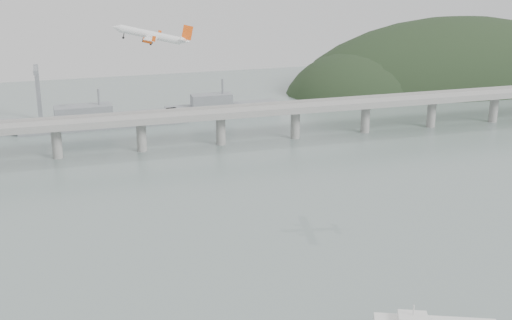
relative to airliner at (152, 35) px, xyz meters
name	(u,v)px	position (x,y,z in m)	size (l,w,h in m)	color
ground	(299,299)	(35.61, -92.72, -84.37)	(900.00, 900.00, 0.00)	slate
bridge	(187,120)	(34.46, 107.28, -66.72)	(800.00, 22.00, 23.90)	gray
headland	(465,102)	(320.79, 239.03, -103.71)	(365.00, 155.00, 156.00)	black
airliner	(152,35)	(0.00, 0.00, 0.00)	(34.95, 32.09, 10.21)	white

